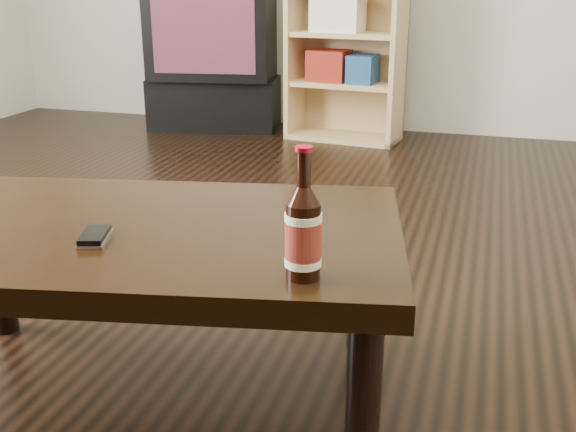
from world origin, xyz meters
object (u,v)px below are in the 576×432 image
(bookshelf, at_px, (346,30))
(coffee_table, at_px, (141,249))
(phone, at_px, (95,237))
(beer_bottle, at_px, (303,233))
(tv, at_px, (212,32))
(tv_stand, at_px, (215,103))

(bookshelf, bearing_deg, coffee_table, -80.52)
(bookshelf, relative_size, coffee_table, 0.99)
(bookshelf, bearing_deg, phone, -81.49)
(coffee_table, xyz_separation_m, beer_bottle, (0.44, -0.17, 0.15))
(tv, relative_size, beer_bottle, 3.41)
(tv_stand, distance_m, bookshelf, 1.06)
(tv_stand, bearing_deg, tv, -90.00)
(tv, relative_size, phone, 7.37)
(beer_bottle, bearing_deg, tv_stand, 115.45)
(coffee_table, distance_m, beer_bottle, 0.50)
(beer_bottle, distance_m, phone, 0.50)
(bookshelf, relative_size, beer_bottle, 5.11)
(beer_bottle, bearing_deg, coffee_table, 159.16)
(tv, bearing_deg, tv_stand, 90.00)
(bookshelf, bearing_deg, tv_stand, -177.02)
(tv, height_order, phone, tv)
(coffee_table, distance_m, phone, 0.14)
(tv, bearing_deg, phone, -81.20)
(tv_stand, xyz_separation_m, bookshelf, (0.93, -0.06, 0.51))
(tv_stand, relative_size, phone, 7.23)
(coffee_table, xyz_separation_m, phone, (-0.05, -0.12, 0.07))
(tv, height_order, coffee_table, tv)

